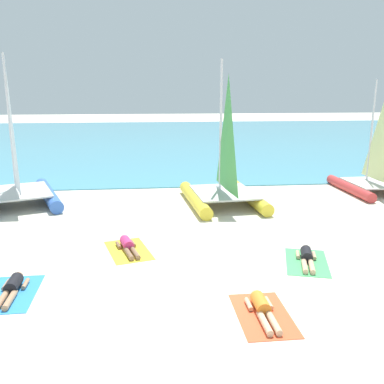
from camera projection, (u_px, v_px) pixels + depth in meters
ground_plane at (180, 190)px, 19.79m from camera, size 120.00×120.00×0.00m
ocean_water at (164, 139)px, 39.55m from camera, size 120.00×40.00×0.05m
sailboat_blue at (17, 183)px, 17.13m from camera, size 4.30×5.29×5.96m
sailboat_red at (373, 176)px, 19.17m from camera, size 2.55×3.90×5.00m
sailboat_yellow at (223, 184)px, 17.16m from camera, size 3.18×4.62×5.73m
towel_leftmost at (12, 294)px, 9.82m from camera, size 1.13×1.92×0.01m
sunbather_leftmost at (12, 287)px, 9.85m from camera, size 0.55×1.56×0.30m
towel_center_left at (128, 250)px, 12.44m from camera, size 1.56×2.12×0.01m
sunbather_center_left at (128, 246)px, 12.47m from camera, size 0.79×1.55×0.30m
towel_center_right at (263, 315)px, 8.91m from camera, size 1.12×1.91×0.01m
sunbather_center_right at (262, 308)px, 8.94m from camera, size 0.54×1.56×0.30m
towel_rightmost at (307, 262)px, 11.60m from camera, size 1.59×2.13×0.01m
sunbather_rightmost at (307, 257)px, 11.63m from camera, size 0.81×1.55×0.30m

